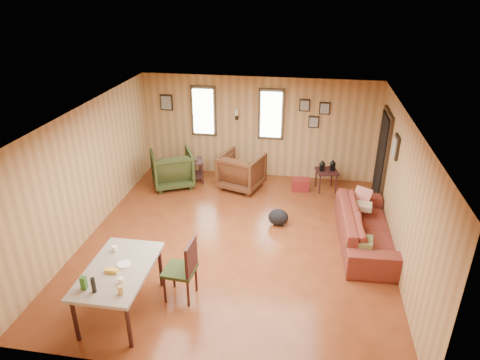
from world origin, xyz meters
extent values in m
cube|color=brown|center=(0.00, 0.00, -0.01)|extent=(5.50, 6.00, 0.02)
cube|color=#997C5B|center=(0.00, 0.00, 2.41)|extent=(5.50, 6.00, 0.02)
cube|color=tan|center=(0.00, 3.01, 1.20)|extent=(5.50, 0.02, 2.40)
cube|color=tan|center=(0.00, -3.01, 1.20)|extent=(5.50, 0.02, 2.40)
cube|color=tan|center=(-2.76, 0.00, 1.20)|extent=(0.02, 6.00, 2.40)
cube|color=tan|center=(2.76, 0.00, 1.20)|extent=(0.02, 6.00, 2.40)
cube|color=black|center=(-1.30, 2.97, 1.55)|extent=(0.60, 0.05, 1.20)
cube|color=#E0F2D1|center=(-1.30, 2.93, 1.55)|extent=(0.48, 0.04, 1.06)
cube|color=black|center=(0.30, 2.97, 1.55)|extent=(0.60, 0.05, 1.20)
cube|color=#E0F2D1|center=(0.30, 2.93, 1.55)|extent=(0.48, 0.04, 1.06)
cube|color=black|center=(-0.50, 2.95, 1.45)|extent=(0.07, 0.05, 0.12)
cylinder|color=silver|center=(-0.50, 2.89, 1.58)|extent=(0.07, 0.07, 0.14)
cube|color=black|center=(2.72, 1.95, 1.00)|extent=(0.06, 1.00, 2.05)
cube|color=black|center=(2.68, 1.95, 1.00)|extent=(0.04, 0.82, 1.90)
cube|color=black|center=(1.05, 2.97, 1.80)|extent=(0.24, 0.04, 0.28)
cube|color=#9E998C|center=(1.05, 2.94, 1.80)|extent=(0.19, 0.02, 0.22)
cube|color=black|center=(1.50, 2.97, 1.75)|extent=(0.24, 0.04, 0.28)
cube|color=#9E998C|center=(1.50, 2.94, 1.75)|extent=(0.19, 0.02, 0.22)
cube|color=black|center=(1.28, 2.97, 1.42)|extent=(0.24, 0.04, 0.28)
cube|color=#9E998C|center=(1.28, 2.94, 1.42)|extent=(0.19, 0.02, 0.22)
cube|color=black|center=(-2.20, 2.97, 1.72)|extent=(0.30, 0.04, 0.38)
cube|color=#9E998C|center=(-2.20, 2.94, 1.72)|extent=(0.24, 0.02, 0.31)
cube|color=black|center=(2.72, 0.85, 1.70)|extent=(0.04, 0.34, 0.42)
cube|color=#9E998C|center=(2.69, 0.85, 1.70)|extent=(0.02, 0.27, 0.34)
imported|color=maroon|center=(2.32, 0.29, 0.45)|extent=(0.78, 2.34, 0.90)
imported|color=#502C18|center=(-0.26, 2.21, 0.45)|extent=(1.09, 1.05, 0.91)
imported|color=#2C3719|center=(-1.86, 2.07, 0.46)|extent=(1.17, 1.14, 0.92)
cube|color=#351717|center=(-1.47, 2.31, 0.52)|extent=(0.67, 0.65, 0.04)
cube|color=#351717|center=(-1.47, 2.31, 0.17)|extent=(0.61, 0.58, 0.03)
cylinder|color=#351717|center=(-1.59, 2.05, 0.26)|extent=(0.05, 0.05, 0.52)
cylinder|color=#351717|center=(-1.19, 2.22, 0.26)|extent=(0.05, 0.05, 0.52)
cylinder|color=#351717|center=(-1.74, 2.40, 0.26)|extent=(0.05, 0.05, 0.52)
cylinder|color=#351717|center=(-1.34, 2.57, 0.26)|extent=(0.05, 0.05, 0.52)
cube|color=brown|center=(-1.57, 2.26, 0.61)|extent=(0.10, 0.06, 0.12)
cube|color=brown|center=(-1.38, 2.35, 0.60)|extent=(0.09, 0.05, 0.11)
cube|color=#351717|center=(1.65, 2.41, 0.46)|extent=(0.56, 0.56, 0.04)
cylinder|color=#351717|center=(1.51, 2.19, 0.23)|extent=(0.04, 0.04, 0.46)
cylinder|color=#351717|center=(1.87, 2.27, 0.23)|extent=(0.04, 0.04, 0.46)
cylinder|color=#351717|center=(1.42, 2.55, 0.23)|extent=(0.04, 0.04, 0.46)
cylinder|color=#351717|center=(1.78, 2.63, 0.23)|extent=(0.04, 0.04, 0.46)
cube|color=black|center=(1.53, 2.38, 0.57)|extent=(0.12, 0.12, 0.17)
cone|color=black|center=(1.53, 2.38, 0.70)|extent=(0.17, 0.17, 0.09)
cube|color=black|center=(1.76, 2.44, 0.57)|extent=(0.12, 0.12, 0.17)
cone|color=black|center=(1.76, 2.44, 0.70)|extent=(0.17, 0.17, 0.09)
cube|color=maroon|center=(1.08, 2.30, 0.14)|extent=(0.41, 0.30, 0.28)
ellipsoid|color=black|center=(0.71, 0.68, 0.17)|extent=(0.46, 0.39, 0.34)
cube|color=brown|center=(2.12, -0.44, 0.49)|extent=(0.45, 0.38, 0.13)
cube|color=red|center=(2.30, 1.10, 0.57)|extent=(0.38, 0.14, 0.37)
cube|color=tan|center=(2.28, 0.84, 0.47)|extent=(0.38, 0.31, 0.10)
cube|color=gray|center=(-1.31, -2.08, 0.72)|extent=(0.89, 1.47, 0.05)
cylinder|color=#351717|center=(-1.67, -2.72, 0.35)|extent=(0.06, 0.06, 0.70)
cylinder|color=#351717|center=(-0.93, -2.71, 0.35)|extent=(0.06, 0.06, 0.70)
cylinder|color=#351717|center=(-1.68, -1.45, 0.35)|extent=(0.06, 0.06, 0.70)
cylinder|color=#351717|center=(-0.94, -1.45, 0.35)|extent=(0.06, 0.06, 0.70)
cylinder|color=white|center=(-1.13, -2.37, 0.79)|extent=(0.08, 0.08, 0.09)
cylinder|color=white|center=(-1.52, -1.69, 0.79)|extent=(0.08, 0.08, 0.09)
cube|color=#2B5D21|center=(-1.55, -2.55, 0.84)|extent=(0.07, 0.07, 0.18)
cylinder|color=black|center=(-1.40, -2.59, 0.85)|extent=(0.06, 0.06, 0.21)
cylinder|color=tan|center=(-1.05, -2.56, 0.80)|extent=(0.07, 0.07, 0.12)
cylinder|color=white|center=(-1.26, -1.98, 0.75)|extent=(0.20, 0.20, 0.02)
cube|color=gold|center=(-1.35, -2.18, 0.77)|extent=(0.18, 0.08, 0.06)
cube|color=#2C3719|center=(-0.57, -1.64, 0.48)|extent=(0.48, 0.48, 0.05)
cube|color=#351717|center=(-0.37, -1.66, 0.75)|extent=(0.07, 0.43, 0.49)
cylinder|color=#351717|center=(-0.76, -1.81, 0.24)|extent=(0.04, 0.04, 0.47)
cylinder|color=#351717|center=(-0.40, -1.84, 0.24)|extent=(0.04, 0.04, 0.47)
cylinder|color=#351717|center=(-0.73, -1.45, 0.24)|extent=(0.04, 0.04, 0.47)
cylinder|color=#351717|center=(-0.37, -1.47, 0.24)|extent=(0.04, 0.04, 0.47)
camera|label=1|loc=(1.16, -6.57, 4.39)|focal=32.00mm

